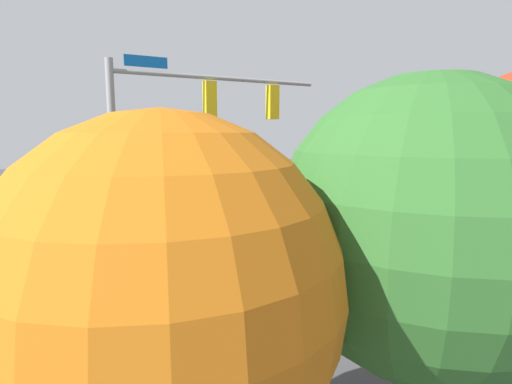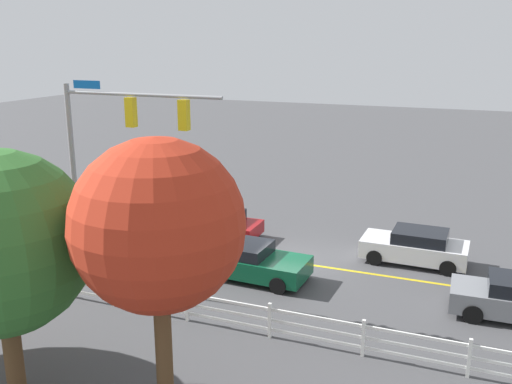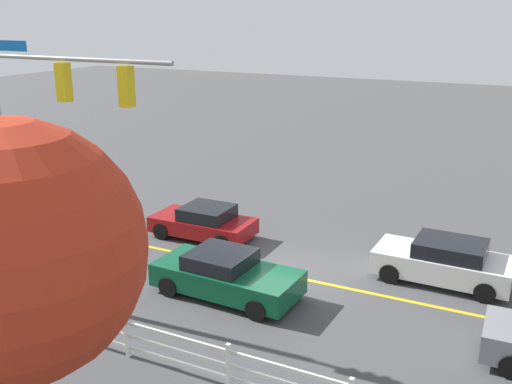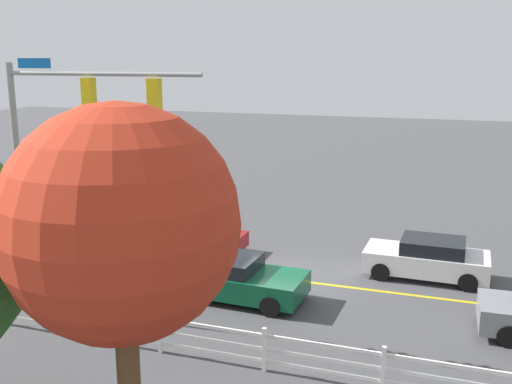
# 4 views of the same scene
# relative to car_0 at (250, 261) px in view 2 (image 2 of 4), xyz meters

# --- Properties ---
(ground_plane) EXTENTS (120.00, 120.00, 0.00)m
(ground_plane) POSITION_rel_car_0_xyz_m (-0.78, -2.08, -0.67)
(ground_plane) COLOR #444447
(lane_center_stripe) EXTENTS (28.00, 0.16, 0.01)m
(lane_center_stripe) POSITION_rel_car_0_xyz_m (-4.78, -2.08, -0.66)
(lane_center_stripe) COLOR gold
(lane_center_stripe) RESTS_ON ground_plane
(signal_assembly) EXTENTS (6.15, 0.38, 7.58)m
(signal_assembly) POSITION_rel_car_0_xyz_m (4.16, 2.62, 4.59)
(signal_assembly) COLOR gray
(signal_assembly) RESTS_ON ground_plane
(car_0) EXTENTS (4.55, 2.19, 1.38)m
(car_0) POSITION_rel_car_0_xyz_m (0.00, 0.00, 0.00)
(car_0) COLOR #0C4C2D
(car_0) RESTS_ON ground_plane
(car_2) EXTENTS (4.26, 2.03, 1.43)m
(car_2) POSITION_rel_car_0_xyz_m (-5.77, -3.92, 0.04)
(car_2) COLOR silver
(car_2) RESTS_ON ground_plane
(car_3) EXTENTS (3.92, 1.96, 1.28)m
(car_3) POSITION_rel_car_0_xyz_m (3.11, -3.81, -0.04)
(car_3) COLOR maroon
(car_3) RESTS_ON ground_plane
(white_rail_fence) EXTENTS (26.10, 0.10, 1.15)m
(white_rail_fence) POSITION_rel_car_0_xyz_m (-3.78, 4.03, -0.06)
(white_rail_fence) COLOR white
(white_rail_fence) RESTS_ON ground_plane
(tree_3) EXTENTS (3.92, 3.92, 6.94)m
(tree_3) POSITION_rel_car_0_xyz_m (-1.42, 8.68, 4.28)
(tree_3) COLOR brown
(tree_3) RESTS_ON ground_plane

